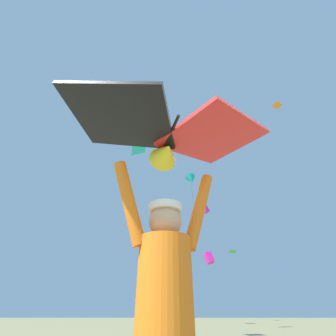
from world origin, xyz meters
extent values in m
cylinder|color=orange|center=(0.14, 0.06, 1.10)|extent=(0.43, 0.43, 0.56)
sphere|color=tan|center=(0.14, 0.06, 1.49)|extent=(0.23, 0.23, 0.23)
cylinder|color=white|center=(0.14, 0.06, 1.59)|extent=(0.30, 0.30, 0.05)
cylinder|color=orange|center=(0.39, 0.14, 1.61)|extent=(0.29, 0.17, 0.62)
cylinder|color=orange|center=(-0.12, -0.02, 1.61)|extent=(0.29, 0.17, 0.62)
cylinder|color=black|center=(0.14, 0.06, 2.19)|extent=(0.23, 0.66, 0.02)
cube|color=red|center=(0.56, 0.08, 2.28)|extent=(1.06, 1.05, 0.20)
cube|color=black|center=(-0.22, -0.16, 2.28)|extent=(0.89, 0.79, 0.20)
cone|color=yellow|center=(0.14, 0.06, 2.09)|extent=(0.29, 0.26, 0.24)
cube|color=#DB2393|center=(4.45, 25.28, 6.11)|extent=(1.15, 1.14, 1.41)
pyramid|color=green|center=(5.34, 18.22, 5.26)|extent=(0.76, 0.76, 0.20)
pyramid|color=#19B2AD|center=(-1.68, 9.09, 9.00)|extent=(1.11, 1.18, 0.55)
cone|color=#19B2AD|center=(2.03, 15.99, 10.86)|extent=(1.09, 1.12, 1.08)
cylinder|color=#117C79|center=(2.03, 15.99, 9.87)|extent=(0.04, 0.04, 1.29)
cube|color=#DB2393|center=(5.69, 32.94, 15.05)|extent=(1.62, 1.28, 1.69)
cone|color=#DB2393|center=(-3.88, 34.28, 8.46)|extent=(1.28, 1.46, 1.24)
cylinder|color=#991867|center=(-3.88, 34.28, 7.23)|extent=(0.05, 0.05, 1.60)
pyramid|color=orange|center=(10.28, 13.47, 17.44)|extent=(0.86, 0.88, 0.34)
cylinder|color=silver|center=(0.00, 8.04, 0.85)|extent=(0.04, 0.04, 1.70)
cone|color=purple|center=(0.14, 8.04, 1.58)|extent=(0.28, 0.24, 0.24)
camera|label=1|loc=(0.17, -1.48, 0.96)|focal=24.34mm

